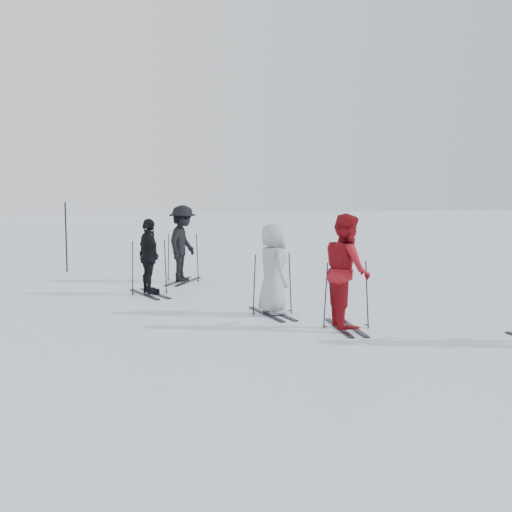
{
  "coord_description": "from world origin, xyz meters",
  "views": [
    {
      "loc": [
        -5.04,
        -11.64,
        2.34
      ],
      "look_at": [
        0.0,
        1.0,
        1.0
      ],
      "focal_mm": 45.0,
      "sensor_mm": 36.0,
      "label": 1
    }
  ],
  "objects_px": {
    "skier_grey": "(272,270)",
    "skier_uphill_far": "(183,244)",
    "skier_uphill_left": "(149,257)",
    "piste_marker": "(66,237)",
    "skier_red": "(347,272)"
  },
  "relations": [
    {
      "from": "skier_uphill_far",
      "to": "piste_marker",
      "type": "bearing_deg",
      "value": 73.59
    },
    {
      "from": "skier_grey",
      "to": "skier_red",
      "type": "bearing_deg",
      "value": -157.06
    },
    {
      "from": "skier_uphill_left",
      "to": "piste_marker",
      "type": "height_order",
      "value": "piste_marker"
    },
    {
      "from": "skier_uphill_left",
      "to": "piste_marker",
      "type": "distance_m",
      "value": 5.38
    },
    {
      "from": "skier_red",
      "to": "skier_grey",
      "type": "xyz_separation_m",
      "value": [
        -0.69,
        1.64,
        -0.11
      ]
    },
    {
      "from": "skier_grey",
      "to": "skier_uphill_left",
      "type": "xyz_separation_m",
      "value": [
        -1.67,
        3.3,
        -0.01
      ]
    },
    {
      "from": "skier_uphill_far",
      "to": "piste_marker",
      "type": "height_order",
      "value": "piste_marker"
    },
    {
      "from": "piste_marker",
      "to": "skier_red",
      "type": "bearing_deg",
      "value": -69.87
    },
    {
      "from": "skier_uphill_left",
      "to": "piste_marker",
      "type": "bearing_deg",
      "value": 6.16
    },
    {
      "from": "skier_uphill_far",
      "to": "skier_uphill_left",
      "type": "bearing_deg",
      "value": -179.84
    },
    {
      "from": "skier_grey",
      "to": "piste_marker",
      "type": "xyz_separation_m",
      "value": [
        -3.03,
        8.5,
        0.17
      ]
    },
    {
      "from": "skier_red",
      "to": "skier_uphill_far",
      "type": "height_order",
      "value": "skier_uphill_far"
    },
    {
      "from": "skier_uphill_left",
      "to": "skier_red",
      "type": "bearing_deg",
      "value": -162.95
    },
    {
      "from": "skier_grey",
      "to": "skier_uphill_far",
      "type": "distance_m",
      "value": 5.09
    },
    {
      "from": "skier_grey",
      "to": "skier_uphill_far",
      "type": "bearing_deg",
      "value": 4.66
    }
  ]
}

